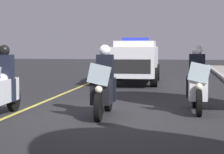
% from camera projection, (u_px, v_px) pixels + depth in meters
% --- Properties ---
extents(ground_plane, '(80.00, 80.00, 0.00)m').
position_uv_depth(ground_plane, '(108.00, 115.00, 10.02)').
color(ground_plane, '#28282B').
extents(lane_stripe_center, '(48.00, 0.12, 0.01)m').
position_uv_depth(lane_stripe_center, '(17.00, 113.00, 10.40)').
color(lane_stripe_center, '#E0D14C').
rests_on(lane_stripe_center, ground).
extents(police_motorcycle_lead_left, '(2.14, 0.57, 1.72)m').
position_uv_depth(police_motorcycle_lead_left, '(2.00, 87.00, 9.89)').
color(police_motorcycle_lead_left, black).
rests_on(police_motorcycle_lead_left, ground).
extents(police_motorcycle_lead_right, '(2.14, 0.57, 1.72)m').
position_uv_depth(police_motorcycle_lead_right, '(104.00, 87.00, 9.91)').
color(police_motorcycle_lead_right, black).
rests_on(police_motorcycle_lead_right, ground).
extents(police_motorcycle_trailing, '(2.14, 0.57, 1.72)m').
position_uv_depth(police_motorcycle_trailing, '(197.00, 85.00, 10.56)').
color(police_motorcycle_trailing, black).
rests_on(police_motorcycle_trailing, ground).
extents(police_suv, '(4.95, 2.18, 2.05)m').
position_uv_depth(police_suv, '(135.00, 60.00, 18.44)').
color(police_suv, silver).
rests_on(police_suv, ground).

